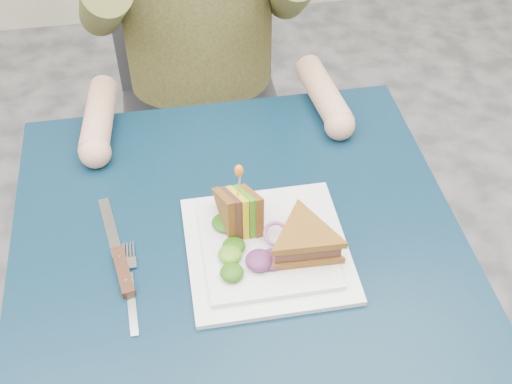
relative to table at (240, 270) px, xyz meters
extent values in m
cube|color=black|center=(0.00, 0.00, 0.06)|extent=(0.75, 0.75, 0.03)
cylinder|color=#595B5E|center=(-0.32, 0.32, -0.30)|extent=(0.04, 0.04, 0.70)
cylinder|color=#595B5E|center=(0.32, 0.32, -0.30)|extent=(0.04, 0.04, 0.70)
cube|color=#47474C|center=(0.00, 0.64, -0.20)|extent=(0.42, 0.40, 0.04)
cube|color=#47474C|center=(0.00, 0.82, 0.05)|extent=(0.42, 0.03, 0.46)
cylinder|color=#47474C|center=(-0.18, 0.47, -0.44)|extent=(0.02, 0.02, 0.43)
cylinder|color=#47474C|center=(0.18, 0.47, -0.44)|extent=(0.02, 0.02, 0.43)
cylinder|color=#47474C|center=(-0.18, 0.81, -0.44)|extent=(0.02, 0.02, 0.43)
cylinder|color=#47474C|center=(0.18, 0.81, -0.44)|extent=(0.02, 0.02, 0.43)
cylinder|color=brown|center=(-0.20, 0.53, 0.23)|extent=(0.15, 0.39, 0.31)
cylinder|color=tan|center=(-0.23, 0.33, 0.11)|extent=(0.08, 0.20, 0.06)
sphere|color=tan|center=(-0.23, 0.23, 0.11)|extent=(0.06, 0.06, 0.06)
cylinder|color=tan|center=(0.23, 0.33, 0.11)|extent=(0.08, 0.20, 0.06)
sphere|color=tan|center=(0.23, 0.23, 0.11)|extent=(0.06, 0.06, 0.06)
cube|color=white|center=(0.04, -0.03, 0.08)|extent=(0.26, 0.26, 0.01)
cube|color=white|center=(0.04, -0.03, 0.09)|extent=(0.21, 0.21, 0.01)
cube|color=silver|center=(-0.18, -0.10, 0.08)|extent=(0.02, 0.12, 0.00)
cube|color=silver|center=(-0.18, -0.02, 0.08)|extent=(0.02, 0.02, 0.00)
cube|color=silver|center=(-0.19, 0.01, 0.08)|extent=(0.00, 0.03, 0.00)
cube|color=silver|center=(-0.18, 0.01, 0.08)|extent=(0.00, 0.03, 0.00)
cube|color=silver|center=(-0.18, 0.01, 0.08)|extent=(0.00, 0.03, 0.00)
cube|color=silver|center=(-0.17, 0.01, 0.08)|extent=(0.00, 0.03, 0.00)
cube|color=silver|center=(-0.21, 0.07, 0.08)|extent=(0.04, 0.14, 0.00)
cube|color=black|center=(-0.19, -0.04, 0.09)|extent=(0.04, 0.10, 0.01)
cylinder|color=silver|center=(-0.20, -0.01, 0.09)|extent=(0.01, 0.01, 0.00)
cylinder|color=silver|center=(-0.19, -0.06, 0.09)|extent=(0.01, 0.01, 0.00)
cylinder|color=tan|center=(0.01, 0.02, 0.20)|extent=(0.01, 0.01, 0.06)
ellipsoid|color=orange|center=(0.01, 0.02, 0.23)|extent=(0.01, 0.01, 0.02)
torus|color=#9E4C7A|center=(0.06, -0.02, 0.11)|extent=(0.04, 0.04, 0.02)
camera|label=1|loc=(-0.09, -0.68, 0.90)|focal=45.00mm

